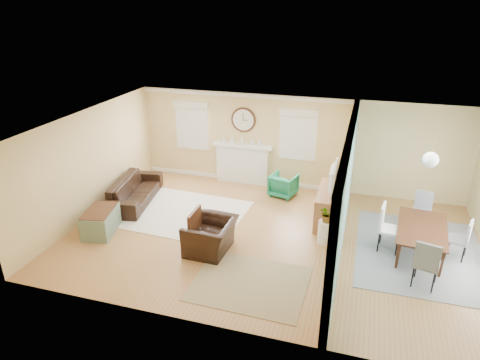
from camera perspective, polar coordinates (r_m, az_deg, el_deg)
name	(u,v)px	position (r m, az deg, el deg)	size (l,w,h in m)	color
floor	(270,238)	(9.73, 4.04, -7.72)	(9.00, 9.00, 0.00)	#A3693C
wall_back	(296,143)	(11.89, 7.48, 4.91)	(9.00, 0.02, 2.60)	tan
wall_front	(228,262)	(6.58, -1.62, -10.86)	(9.00, 0.02, 2.60)	tan
wall_left	(90,164)	(10.92, -19.42, 2.08)	(0.02, 6.00, 2.60)	tan
ceiling	(274,126)	(8.69, 4.52, 7.17)	(9.00, 6.00, 0.02)	white
partition	(345,186)	(9.20, 13.89, -0.77)	(0.17, 6.00, 2.60)	tan
fireplace	(242,163)	(12.33, 0.33, 2.30)	(1.70, 0.30, 1.17)	white
wall_clock	(243,120)	(12.02, 0.46, 8.04)	(0.70, 0.07, 0.70)	#461F0F
window_left	(192,122)	(12.56, -6.42, 7.66)	(1.05, 0.13, 1.42)	white
window_right	(298,131)	(11.73, 7.77, 6.48)	(1.05, 0.13, 1.42)	white
pendant	(430,160)	(8.72, 24.06, 2.48)	(0.30, 0.30, 0.55)	gold
rug_cream	(187,214)	(10.79, -7.14, -4.51)	(2.76, 2.40, 0.01)	silver
rug_jute	(250,283)	(8.31, 1.33, -13.62)	(2.12, 1.73, 0.01)	#9B8864
rug_grey	(419,252)	(9.94, 22.79, -8.90)	(2.59, 3.23, 0.01)	gray
sofa	(135,191)	(11.55, -13.85, -1.38)	(2.20, 0.86, 0.64)	black
eames_chair	(211,236)	(9.11, -3.93, -7.48)	(1.07, 0.94, 0.70)	black
green_chair	(283,185)	(11.64, 5.81, -0.67)	(0.65, 0.67, 0.61)	#076233
trunk	(101,221)	(10.30, -18.07, -5.26)	(0.80, 1.09, 0.57)	gray
credenza	(328,206)	(10.46, 11.64, -3.35)	(0.51, 1.50, 0.80)	olive
tv	(330,178)	(10.16, 11.86, 0.31)	(1.12, 0.15, 0.64)	black
garden_stool	(326,232)	(9.62, 11.34, -6.78)	(0.34, 0.34, 0.51)	white
potted_plant	(327,214)	(9.41, 11.55, -4.44)	(0.34, 0.30, 0.38)	#337F33
dining_table	(422,240)	(9.80, 23.06, -7.42)	(1.73, 0.96, 0.61)	#461F0F
dining_chair_n	(422,208)	(10.70, 23.08, -3.50)	(0.47, 0.47, 0.89)	gray
dining_chair_s	(428,259)	(8.65, 23.74, -9.61)	(0.53, 0.53, 0.99)	gray
dining_chair_w	(391,225)	(9.52, 19.49, -5.66)	(0.52, 0.52, 1.03)	white
dining_chair_e	(459,236)	(9.85, 27.17, -6.64)	(0.49, 0.49, 0.88)	gray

